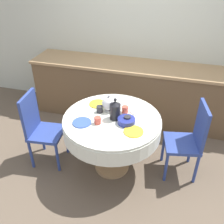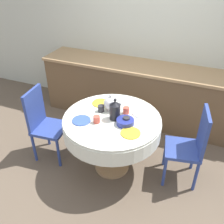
% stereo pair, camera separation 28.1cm
% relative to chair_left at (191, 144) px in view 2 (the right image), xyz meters
% --- Properties ---
extents(ground_plane, '(12.00, 12.00, 0.00)m').
position_rel_chair_left_xyz_m(ground_plane, '(-0.90, -0.18, -0.54)').
color(ground_plane, brown).
extents(wall_back, '(7.00, 0.05, 2.60)m').
position_rel_chair_left_xyz_m(wall_back, '(-0.90, 1.42, 0.76)').
color(wall_back, beige).
rests_on(wall_back, ground_plane).
extents(kitchen_counter, '(3.24, 0.64, 0.93)m').
position_rel_chair_left_xyz_m(kitchen_counter, '(-0.90, 1.09, -0.07)').
color(kitchen_counter, brown).
rests_on(kitchen_counter, ground_plane).
extents(dining_table, '(1.14, 1.14, 0.78)m').
position_rel_chair_left_xyz_m(dining_table, '(-0.90, -0.18, 0.11)').
color(dining_table, tan).
rests_on(dining_table, ground_plane).
extents(chair_left, '(0.47, 0.47, 0.98)m').
position_rel_chair_left_xyz_m(chair_left, '(0.00, 0.00, 0.00)').
color(chair_left, '#2D428E').
rests_on(chair_left, ground_plane).
extents(chair_right, '(0.44, 0.44, 0.98)m').
position_rel_chair_left_xyz_m(chair_right, '(-1.81, -0.27, 0.00)').
color(chair_right, '#2D428E').
rests_on(chair_right, ground_plane).
extents(plate_near_left, '(0.21, 0.21, 0.01)m').
position_rel_chair_left_xyz_m(plate_near_left, '(-1.20, -0.36, 0.25)').
color(plate_near_left, '#3856AD').
rests_on(plate_near_left, dining_table).
extents(cup_near_left, '(0.08, 0.08, 0.08)m').
position_rel_chair_left_xyz_m(cup_near_left, '(-1.02, -0.32, 0.28)').
color(cup_near_left, '#CC4C3D').
rests_on(cup_near_left, dining_table).
extents(plate_near_right, '(0.21, 0.21, 0.01)m').
position_rel_chair_left_xyz_m(plate_near_right, '(-0.61, -0.37, 0.25)').
color(plate_near_right, yellow).
rests_on(plate_near_right, dining_table).
extents(cup_near_right, '(0.08, 0.08, 0.08)m').
position_rel_chair_left_xyz_m(cup_near_right, '(-0.71, -0.22, 0.28)').
color(cup_near_right, '#28282D').
rests_on(cup_near_right, dining_table).
extents(plate_far_left, '(0.21, 0.21, 0.01)m').
position_rel_chair_left_xyz_m(plate_far_left, '(-1.15, 0.06, 0.25)').
color(plate_far_left, yellow).
rests_on(plate_far_left, dining_table).
extents(cup_far_left, '(0.08, 0.08, 0.08)m').
position_rel_chair_left_xyz_m(cup_far_left, '(-1.07, -0.10, 0.28)').
color(cup_far_left, '#28282D').
rests_on(cup_far_left, dining_table).
extents(plate_far_right, '(0.21, 0.21, 0.01)m').
position_rel_chair_left_xyz_m(plate_far_right, '(-0.62, 0.04, 0.25)').
color(plate_far_right, white).
rests_on(plate_far_right, dining_table).
extents(cup_far_right, '(0.08, 0.08, 0.08)m').
position_rel_chair_left_xyz_m(cup_far_right, '(-0.78, -0.03, 0.28)').
color(cup_far_right, '#CC4C3D').
rests_on(cup_far_right, dining_table).
extents(coffee_carafe, '(0.12, 0.12, 0.26)m').
position_rel_chair_left_xyz_m(coffee_carafe, '(-0.86, -0.18, 0.35)').
color(coffee_carafe, black).
rests_on(coffee_carafe, dining_table).
extents(teapot, '(0.23, 0.17, 0.22)m').
position_rel_chair_left_xyz_m(teapot, '(-0.98, -0.03, 0.33)').
color(teapot, white).
rests_on(teapot, dining_table).
extents(fruit_bowl, '(0.20, 0.20, 0.06)m').
position_rel_chair_left_xyz_m(fruit_bowl, '(-0.72, -0.24, 0.27)').
color(fruit_bowl, navy).
rests_on(fruit_bowl, dining_table).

